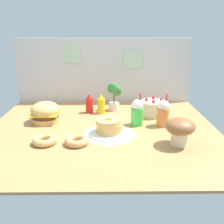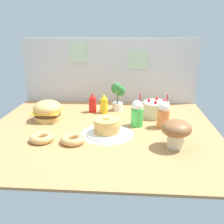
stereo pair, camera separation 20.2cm
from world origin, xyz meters
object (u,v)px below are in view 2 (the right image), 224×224
burger (48,111)px  potted_plant (118,95)px  mushroom_stool (176,131)px  orange_float_cup (163,115)px  layer_cake (156,109)px  donut_pink_glaze (42,138)px  donut_chocolate (73,139)px  ketchup_bottle (93,103)px  mustard_bottle (104,104)px  pancake_stack (107,127)px  cream_soda_cup (137,113)px

burger → potted_plant: bearing=28.1°
mushroom_stool → orange_float_cup: bearing=96.1°
layer_cake → potted_plant: bearing=155.1°
donut_pink_glaze → donut_chocolate: 0.27m
ketchup_bottle → mustard_bottle: same height
ketchup_bottle → donut_chocolate: (-0.05, -0.83, -0.07)m
burger → mustard_bottle: mustard_bottle is taller
layer_cake → ketchup_bottle: size_ratio=1.25×
layer_cake → donut_pink_glaze: layer_cake is taller
burger → donut_pink_glaze: 0.54m
pancake_stack → mustard_bottle: bearing=98.2°
orange_float_cup → donut_chocolate: bearing=-152.3°
orange_float_cup → ketchup_bottle: bearing=150.5°
burger → mushroom_stool: bearing=-25.0°
orange_float_cup → donut_chocolate: orange_float_cup is taller
layer_cake → donut_pink_glaze: size_ratio=1.34×
pancake_stack → mustard_bottle: mustard_bottle is taller
mustard_bottle → orange_float_cup: size_ratio=0.67×
orange_float_cup → potted_plant: size_ratio=0.98×
burger → cream_soda_cup: (0.92, -0.11, 0.03)m
donut_pink_glaze → potted_plant: 1.09m
potted_plant → mushroom_stool: bearing=-61.5°
mustard_bottle → potted_plant: 0.20m
orange_float_cup → potted_plant: (-0.46, 0.50, 0.05)m
pancake_stack → ketchup_bottle: size_ratio=1.70×
layer_cake → potted_plant: size_ratio=0.82×
ketchup_bottle → mustard_bottle: 0.14m
layer_cake → cream_soda_cup: cream_soda_cup is taller
cream_soda_cup → ketchup_bottle: bearing=141.0°
orange_float_cup → donut_pink_glaze: bearing=-159.3°
mushroom_stool → ketchup_bottle: bearing=132.6°
donut_chocolate → mushroom_stool: 0.84m
layer_cake → potted_plant: 0.47m
burger → pancake_stack: burger is taller
ketchup_bottle → mushroom_stool: bearing=-47.4°
layer_cake → orange_float_cup: size_ratio=0.83×
pancake_stack → donut_pink_glaze: (-0.54, -0.19, -0.03)m
burger → ketchup_bottle: ketchup_bottle is taller
ketchup_bottle → orange_float_cup: 0.85m
layer_cake → cream_soda_cup: size_ratio=0.83×
donut_pink_glaze → cream_soda_cup: bearing=27.4°
mustard_bottle → donut_chocolate: mustard_bottle is taller
ketchup_bottle → orange_float_cup: bearing=-29.5°
pancake_stack → potted_plant: potted_plant is taller
orange_float_cup → pancake_stack: bearing=-158.5°
pancake_stack → donut_pink_glaze: bearing=-160.1°
mustard_bottle → donut_pink_glaze: mustard_bottle is taller
donut_chocolate → mustard_bottle: bearing=77.5°
mustard_bottle → cream_soda_cup: 0.52m
pancake_stack → donut_chocolate: pancake_stack is taller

